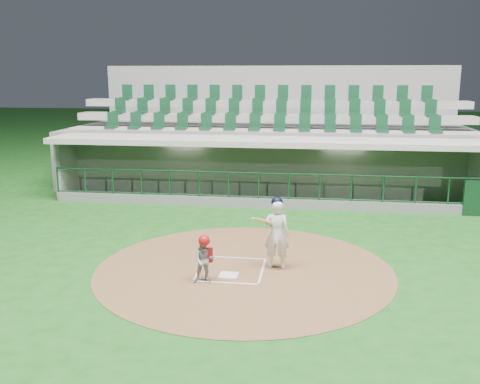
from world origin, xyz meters
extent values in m
plane|color=#154B15|center=(0.00, 0.00, 0.00)|extent=(120.00, 120.00, 0.00)
cylinder|color=brown|center=(0.30, -0.20, 0.01)|extent=(7.20, 7.20, 0.01)
cube|color=silver|center=(0.00, -0.70, 0.02)|extent=(0.43, 0.43, 0.02)
cube|color=white|center=(-0.75, -0.30, 0.02)|extent=(0.05, 1.80, 0.01)
cube|color=silver|center=(0.75, -0.30, 0.02)|extent=(0.05, 1.80, 0.01)
cube|color=silver|center=(0.00, 0.55, 0.02)|extent=(1.55, 0.05, 0.01)
cube|color=white|center=(0.00, -1.15, 0.02)|extent=(1.55, 0.05, 0.01)
cube|color=slate|center=(0.00, 7.50, -0.55)|extent=(15.00, 3.00, 0.10)
cube|color=slate|center=(0.00, 9.10, 0.85)|extent=(15.00, 0.20, 2.70)
cube|color=#B8B1A3|center=(0.00, 8.98, 1.10)|extent=(13.50, 0.04, 0.90)
cube|color=gray|center=(-7.50, 7.50, 0.85)|extent=(0.20, 3.00, 2.70)
cube|color=gray|center=(7.50, 7.50, 0.85)|extent=(0.20, 3.00, 2.70)
cube|color=#A7A197|center=(0.00, 7.25, 2.30)|extent=(15.40, 3.50, 0.20)
cube|color=slate|center=(0.00, 5.95, 0.15)|extent=(15.00, 0.15, 0.40)
cube|color=black|center=(0.00, 5.95, 1.73)|extent=(15.00, 0.01, 0.95)
cube|color=brown|center=(0.00, 8.55, -0.28)|extent=(12.75, 0.40, 0.45)
cube|color=white|center=(-3.00, 7.50, 2.17)|extent=(1.30, 0.35, 0.04)
cube|color=white|center=(3.00, 7.50, 2.17)|extent=(1.30, 0.35, 0.04)
imported|color=#A61711|center=(-4.21, 8.10, 0.38)|extent=(1.28, 0.96, 1.77)
imported|color=#B11613|center=(-2.73, 8.29, 0.30)|extent=(1.01, 0.61, 1.61)
imported|color=#AC121E|center=(2.01, 8.26, 0.28)|extent=(0.79, 0.55, 1.56)
imported|color=maroon|center=(5.16, 8.27, 0.45)|extent=(1.78, 0.63, 1.90)
cube|color=slate|center=(0.00, 10.75, 1.15)|extent=(17.00, 6.50, 2.50)
cube|color=#A6A095|center=(0.00, 9.25, 2.30)|extent=(16.60, 0.95, 0.30)
cube|color=gray|center=(0.00, 10.20, 2.85)|extent=(16.60, 0.95, 0.30)
cube|color=gray|center=(0.00, 11.15, 3.40)|extent=(16.60, 0.95, 0.30)
cube|color=gray|center=(0.00, 14.10, 2.53)|extent=(17.00, 0.25, 5.05)
imported|color=white|center=(1.07, -0.03, 0.86)|extent=(0.65, 0.45, 1.70)
sphere|color=black|center=(1.07, -0.03, 1.66)|extent=(0.28, 0.28, 0.28)
cylinder|color=tan|center=(0.82, -0.28, 1.25)|extent=(0.58, 0.79, 0.39)
imported|color=gray|center=(-0.47, -1.17, 0.53)|extent=(0.57, 0.48, 1.04)
sphere|color=#A91212|center=(-0.47, -1.17, 1.00)|extent=(0.26, 0.26, 0.26)
cube|color=#AB1218|center=(-0.47, -1.02, 0.62)|extent=(0.32, 0.10, 0.35)
camera|label=1|loc=(1.90, -12.37, 4.62)|focal=40.00mm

